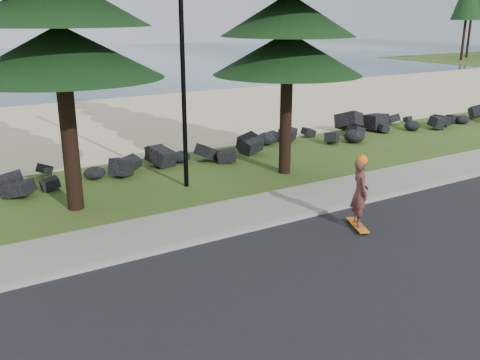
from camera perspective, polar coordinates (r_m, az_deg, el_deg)
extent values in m
plane|color=#305019|center=(14.19, -0.01, -4.05)|extent=(160.00, 160.00, 0.00)
cube|color=black|center=(10.96, 12.64, -11.24)|extent=(160.00, 7.00, 0.02)
cube|color=#9D978D|center=(13.47, 2.00, -5.04)|extent=(160.00, 0.20, 0.10)
cube|color=gray|center=(14.34, -0.43, -3.65)|extent=(160.00, 2.00, 0.08)
cube|color=tan|center=(27.17, -16.32, 5.68)|extent=(160.00, 15.00, 0.01)
cylinder|color=black|center=(16.07, -6.16, 13.05)|extent=(0.14, 0.14, 8.00)
cube|color=orange|center=(13.78, 12.43, -4.71)|extent=(0.63, 1.04, 0.03)
imported|color=brown|center=(13.48, 12.67, -1.28)|extent=(0.62, 0.73, 1.70)
sphere|color=orange|center=(13.25, 12.90, 2.07)|extent=(0.27, 0.27, 0.27)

